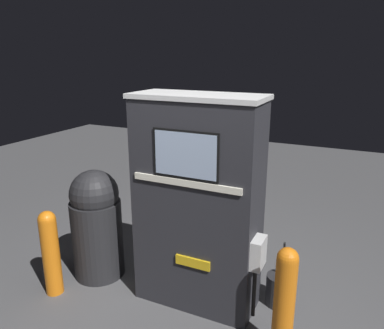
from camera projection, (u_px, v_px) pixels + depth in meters
name	position (u px, v px, depth m)	size (l,w,h in m)	color
ground_plane	(187.00, 313.00, 3.36)	(14.00, 14.00, 0.00)	#4C4C4F
gas_pump	(198.00, 204.00, 3.28)	(1.19, 0.50, 1.93)	#28282D
safety_bollard	(284.00, 302.00, 2.74)	(0.16, 0.16, 0.93)	orange
trash_bin	(96.00, 223.00, 3.81)	(0.51, 0.51, 1.14)	#232326
safety_bollard_far	(50.00, 250.00, 3.53)	(0.16, 0.16, 0.85)	orange
squeegee_bucket	(278.00, 289.00, 3.44)	(0.22, 0.22, 0.66)	#262628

